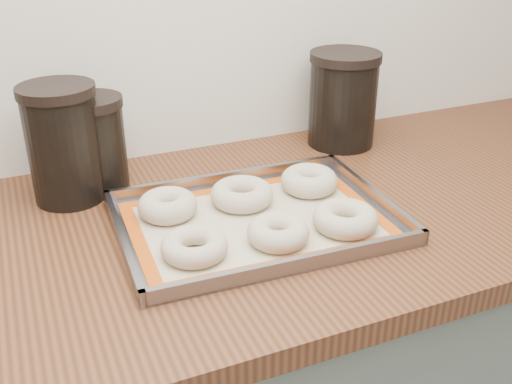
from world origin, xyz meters
name	(u,v)px	position (x,y,z in m)	size (l,w,h in m)	color
countertop	(257,222)	(0.00, 1.68, 0.88)	(3.06, 0.68, 0.04)	brown
baking_tray	(256,220)	(-0.02, 1.64, 0.91)	(0.47, 0.35, 0.03)	gray
baking_mat	(256,221)	(-0.02, 1.64, 0.90)	(0.43, 0.31, 0.00)	#C6B793
bagel_front_left	(194,246)	(-0.15, 1.58, 0.92)	(0.10, 0.10, 0.03)	beige
bagel_front_mid	(278,232)	(-0.01, 1.56, 0.92)	(0.10, 0.10, 0.04)	beige
bagel_front_right	(345,219)	(0.11, 1.56, 0.92)	(0.11, 0.11, 0.04)	beige
bagel_back_left	(168,205)	(-0.15, 1.72, 0.92)	(0.10, 0.10, 0.04)	beige
bagel_back_mid	(242,194)	(-0.02, 1.71, 0.92)	(0.11, 0.11, 0.04)	beige
bagel_back_right	(309,181)	(0.12, 1.71, 0.92)	(0.11, 0.11, 0.04)	beige
canister_left	(64,143)	(-0.29, 1.86, 1.01)	(0.13, 0.13, 0.21)	black
canister_mid	(96,143)	(-0.23, 1.89, 0.99)	(0.11, 0.11, 0.18)	black
canister_right	(343,99)	(0.30, 1.90, 1.00)	(0.15, 0.15, 0.20)	black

